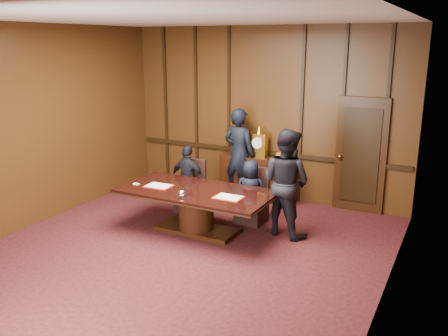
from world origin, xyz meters
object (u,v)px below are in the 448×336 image
(conference_table, at_px, (196,204))
(witness_right, at_px, (286,182))
(sideboard, at_px, (258,176))
(witness_left, at_px, (239,154))
(signatory_left, at_px, (188,179))
(signatory_right, at_px, (251,192))

(conference_table, bearing_deg, witness_right, 25.39)
(sideboard, xyz_separation_m, witness_right, (1.15, -1.51, 0.43))
(witness_right, bearing_deg, sideboard, -36.35)
(conference_table, distance_m, witness_left, 2.05)
(signatory_left, xyz_separation_m, witness_right, (2.01, -0.15, 0.26))
(conference_table, distance_m, signatory_right, 1.03)
(signatory_left, relative_size, witness_right, 0.72)
(signatory_right, distance_m, witness_right, 0.80)
(signatory_right, xyz_separation_m, witness_right, (0.71, -0.15, 0.32))
(sideboard, xyz_separation_m, signatory_right, (0.44, -1.36, 0.10))
(signatory_left, bearing_deg, witness_left, -111.24)
(sideboard, height_order, conference_table, sideboard)
(sideboard, bearing_deg, witness_left, -156.76)
(conference_table, xyz_separation_m, signatory_right, (0.65, 0.80, 0.08))
(witness_right, bearing_deg, conference_table, 41.82)
(sideboard, distance_m, signatory_left, 1.62)
(conference_table, bearing_deg, signatory_left, 129.09)
(witness_left, bearing_deg, signatory_left, 75.43)
(witness_right, bearing_deg, signatory_right, 4.31)
(sideboard, bearing_deg, signatory_left, -122.41)
(sideboard, bearing_deg, witness_right, -52.78)
(witness_left, bearing_deg, conference_table, 102.22)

